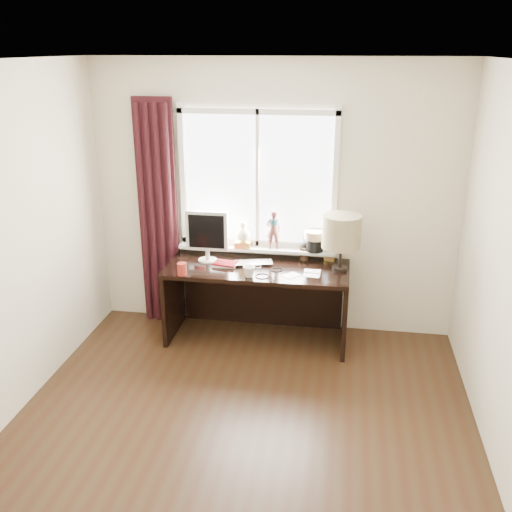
% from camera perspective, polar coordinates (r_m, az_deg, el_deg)
% --- Properties ---
extents(floor, '(3.50, 4.00, 0.00)m').
position_cam_1_polar(floor, '(4.26, -2.13, -18.73)').
color(floor, '#312112').
rests_on(floor, ground).
extents(ceiling, '(3.50, 4.00, 0.00)m').
position_cam_1_polar(ceiling, '(3.31, -2.74, 18.83)').
color(ceiling, white).
rests_on(ceiling, wall_back).
extents(wall_back, '(3.50, 0.00, 2.60)m').
position_cam_1_polar(wall_back, '(5.46, 1.78, 5.62)').
color(wall_back, beige).
rests_on(wall_back, ground).
extents(laptop, '(0.40, 0.31, 0.03)m').
position_cam_1_polar(laptop, '(5.35, -0.22, -0.71)').
color(laptop, silver).
rests_on(laptop, desk).
extents(mug, '(0.14, 0.13, 0.11)m').
position_cam_1_polar(mug, '(5.06, -0.70, -1.53)').
color(mug, white).
rests_on(mug, desk).
extents(red_cup, '(0.09, 0.09, 0.11)m').
position_cam_1_polar(red_cup, '(5.14, -7.41, -1.30)').
color(red_cup, maroon).
rests_on(red_cup, desk).
extents(window, '(1.52, 0.22, 1.40)m').
position_cam_1_polar(window, '(5.43, 0.30, 5.62)').
color(window, white).
rests_on(window, ground).
extents(curtain, '(0.38, 0.09, 2.25)m').
position_cam_1_polar(curtain, '(5.68, -9.79, 3.97)').
color(curtain, black).
rests_on(curtain, floor).
extents(desk, '(1.70, 0.70, 0.75)m').
position_cam_1_polar(desk, '(5.48, 0.28, -3.11)').
color(desk, black).
rests_on(desk, floor).
extents(monitor, '(0.40, 0.18, 0.49)m').
position_cam_1_polar(monitor, '(5.38, -4.94, 2.28)').
color(monitor, beige).
rests_on(monitor, desk).
extents(notebook_stack, '(0.24, 0.18, 0.03)m').
position_cam_1_polar(notebook_stack, '(5.34, -3.14, -0.79)').
color(notebook_stack, beige).
rests_on(notebook_stack, desk).
extents(brush_holder, '(0.09, 0.09, 0.25)m').
position_cam_1_polar(brush_holder, '(5.48, 4.85, 0.27)').
color(brush_holder, black).
rests_on(brush_holder, desk).
extents(icon_frame, '(0.10, 0.04, 0.13)m').
position_cam_1_polar(icon_frame, '(5.46, 7.34, 0.13)').
color(icon_frame, gold).
rests_on(icon_frame, desk).
extents(table_lamp, '(0.35, 0.35, 0.52)m').
position_cam_1_polar(table_lamp, '(5.17, 8.55, 2.38)').
color(table_lamp, black).
rests_on(table_lamp, desk).
extents(loose_papers, '(0.35, 0.27, 0.00)m').
position_cam_1_polar(loose_papers, '(5.15, 4.93, -1.80)').
color(loose_papers, white).
rests_on(loose_papers, desk).
extents(desk_cables, '(0.27, 0.48, 0.01)m').
position_cam_1_polar(desk_cables, '(5.20, 1.14, -1.47)').
color(desk_cables, black).
rests_on(desk_cables, desk).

